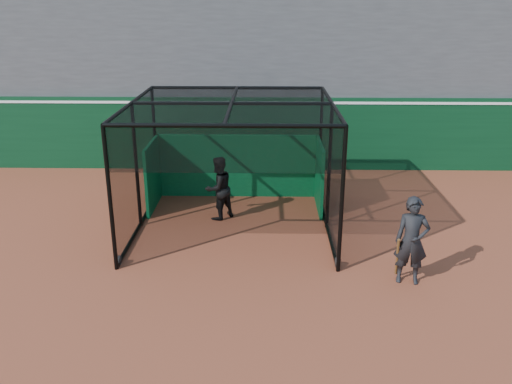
{
  "coord_description": "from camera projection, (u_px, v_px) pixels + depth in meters",
  "views": [
    {
      "loc": [
        0.3,
        -9.87,
        5.65
      ],
      "look_at": [
        0.07,
        2.0,
        1.4
      ],
      "focal_mm": 38.0,
      "sensor_mm": 36.0,
      "label": 1
    }
  ],
  "objects": [
    {
      "name": "on_deck_player",
      "position": [
        412.0,
        241.0,
        11.15
      ],
      "size": [
        0.75,
        0.55,
        1.89
      ],
      "color": "black",
      "rests_on": "ground"
    },
    {
      "name": "grandstand",
      "position": [
        259.0,
        30.0,
        21.24
      ],
      "size": [
        50.0,
        7.85,
        8.95
      ],
      "color": "#4C4C4F",
      "rests_on": "ground"
    },
    {
      "name": "batting_cage",
      "position": [
        233.0,
        167.0,
        13.72
      ],
      "size": [
        4.99,
        4.98,
        3.25
      ],
      "color": "black",
      "rests_on": "ground"
    },
    {
      "name": "batter",
      "position": [
        218.0,
        188.0,
        14.49
      ],
      "size": [
        1.06,
        1.05,
        1.73
      ],
      "primitive_type": "imported",
      "rotation": [
        0.0,
        0.0,
        3.9
      ],
      "color": "black",
      "rests_on": "ground"
    },
    {
      "name": "outfield_wall",
      "position": [
        258.0,
        132.0,
        18.76
      ],
      "size": [
        50.0,
        0.5,
        2.5
      ],
      "color": "#093319",
      "rests_on": "ground"
    },
    {
      "name": "ground",
      "position": [
        251.0,
        288.0,
        11.2
      ],
      "size": [
        120.0,
        120.0,
        0.0
      ],
      "primitive_type": "plane",
      "color": "brown",
      "rests_on": "ground"
    }
  ]
}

